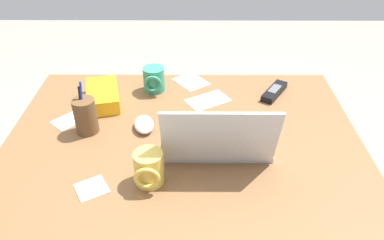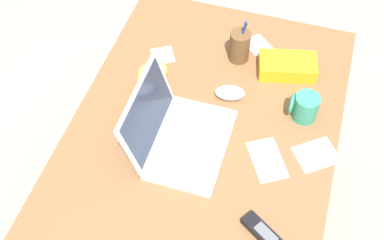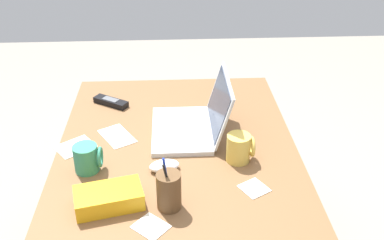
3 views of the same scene
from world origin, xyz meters
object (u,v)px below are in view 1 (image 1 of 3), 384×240
at_px(laptop, 217,138).
at_px(cordless_phone, 274,92).
at_px(pen_holder, 85,116).
at_px(snack_bag, 103,96).
at_px(coffee_mug_white, 149,169).
at_px(computer_mouse, 144,124).
at_px(coffee_mug_tall, 154,80).

relative_size(laptop, cordless_phone, 2.15).
bearing_deg(pen_holder, snack_bag, -94.99).
bearing_deg(pen_holder, coffee_mug_white, 133.27).
xyz_separation_m(computer_mouse, snack_bag, (0.17, -0.16, 0.01)).
bearing_deg(laptop, coffee_mug_white, 37.18).
bearing_deg(coffee_mug_white, pen_holder, -46.73).
distance_m(coffee_mug_tall, cordless_phone, 0.46).
distance_m(computer_mouse, coffee_mug_tall, 0.25).
relative_size(coffee_mug_tall, snack_bag, 0.47).
height_order(coffee_mug_white, pen_holder, pen_holder).
relative_size(computer_mouse, cordless_phone, 0.66).
distance_m(computer_mouse, cordless_phone, 0.52).
distance_m(laptop, coffee_mug_white, 0.24).
relative_size(coffee_mug_white, cordless_phone, 0.64).
relative_size(laptop, coffee_mug_white, 3.36).
bearing_deg(coffee_mug_tall, pen_holder, 53.61).
bearing_deg(coffee_mug_tall, computer_mouse, 87.11).
distance_m(computer_mouse, coffee_mug_white, 0.26).
relative_size(computer_mouse, pen_holder, 0.57).
height_order(coffee_mug_tall, cordless_phone, coffee_mug_tall).
height_order(laptop, snack_bag, laptop).
distance_m(laptop, snack_bag, 0.48).
distance_m(coffee_mug_white, cordless_phone, 0.64).
bearing_deg(pen_holder, laptop, 167.18).
bearing_deg(cordless_phone, snack_bag, 5.33).
height_order(coffee_mug_white, snack_bag, coffee_mug_white).
height_order(coffee_mug_white, coffee_mug_tall, coffee_mug_white).
height_order(cordless_phone, snack_bag, snack_bag).
height_order(cordless_phone, pen_holder, pen_holder).
height_order(laptop, coffee_mug_tall, laptop).
relative_size(coffee_mug_white, coffee_mug_tall, 1.04).
distance_m(cordless_phone, pen_holder, 0.69).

